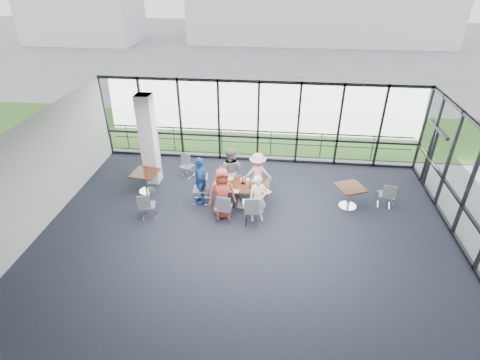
# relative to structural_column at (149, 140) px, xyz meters

# --- Properties ---
(floor) EXTENTS (12.00, 10.00, 0.02)m
(floor) POSITION_rel_structural_column_xyz_m (3.60, -3.00, -1.61)
(floor) COLOR black
(floor) RESTS_ON ground
(ceiling) EXTENTS (12.00, 10.00, 0.04)m
(ceiling) POSITION_rel_structural_column_xyz_m (3.60, -3.00, 1.60)
(ceiling) COLOR white
(ceiling) RESTS_ON ground
(wall_left) EXTENTS (0.10, 10.00, 3.20)m
(wall_left) POSITION_rel_structural_column_xyz_m (-2.40, -3.00, 0.00)
(wall_left) COLOR silver
(wall_left) RESTS_ON ground
(curtain_wall_back) EXTENTS (12.00, 0.10, 3.20)m
(curtain_wall_back) POSITION_rel_structural_column_xyz_m (3.60, 2.00, 0.00)
(curtain_wall_back) COLOR white
(curtain_wall_back) RESTS_ON ground
(exit_door) EXTENTS (0.12, 1.60, 2.10)m
(exit_door) POSITION_rel_structural_column_xyz_m (9.60, 0.75, -0.55)
(exit_door) COLOR black
(exit_door) RESTS_ON ground
(structural_column) EXTENTS (0.50, 0.50, 3.20)m
(structural_column) POSITION_rel_structural_column_xyz_m (0.00, 0.00, 0.00)
(structural_column) COLOR white
(structural_column) RESTS_ON ground
(apron) EXTENTS (80.00, 70.00, 0.02)m
(apron) POSITION_rel_structural_column_xyz_m (3.60, 7.00, -1.62)
(apron) COLOR slate
(apron) RESTS_ON ground
(grass_strip) EXTENTS (80.00, 5.00, 0.01)m
(grass_strip) POSITION_rel_structural_column_xyz_m (3.60, 5.00, -1.59)
(grass_strip) COLOR #2F5F1C
(grass_strip) RESTS_ON ground
(hangar_main) EXTENTS (24.00, 10.00, 6.00)m
(hangar_main) POSITION_rel_structural_column_xyz_m (7.60, 29.00, 1.40)
(hangar_main) COLOR silver
(hangar_main) RESTS_ON ground
(hangar_aux) EXTENTS (10.00, 6.00, 4.00)m
(hangar_aux) POSITION_rel_structural_column_xyz_m (-14.40, 25.00, 0.40)
(hangar_aux) COLOR silver
(hangar_aux) RESTS_ON ground
(guard_rail) EXTENTS (12.00, 0.06, 0.06)m
(guard_rail) POSITION_rel_structural_column_xyz_m (3.60, 2.60, -1.10)
(guard_rail) COLOR #2D2D33
(guard_rail) RESTS_ON ground
(main_table) EXTENTS (1.79, 0.99, 0.75)m
(main_table) POSITION_rel_structural_column_xyz_m (3.29, -1.17, -0.99)
(main_table) COLOR #3C2112
(main_table) RESTS_ON ground
(side_table_left) EXTENTS (0.91, 0.91, 0.75)m
(side_table_left) POSITION_rel_structural_column_xyz_m (-0.01, -0.73, -0.97)
(side_table_left) COLOR #3C2112
(side_table_left) RESTS_ON ground
(side_table_right) EXTENTS (1.04, 1.04, 0.75)m
(side_table_right) POSITION_rel_structural_column_xyz_m (6.74, -0.92, -0.98)
(side_table_right) COLOR #3C2112
(side_table_right) RESTS_ON ground
(diner_near_left) EXTENTS (0.92, 0.71, 1.66)m
(diner_near_left) POSITION_rel_structural_column_xyz_m (2.79, -1.87, -0.77)
(diner_near_left) COLOR #C34131
(diner_near_left) RESTS_ON ground
(diner_near_right) EXTENTS (0.64, 0.53, 1.52)m
(diner_near_right) POSITION_rel_structural_column_xyz_m (3.88, -1.95, -0.84)
(diner_near_right) COLOR white
(diner_near_right) RESTS_ON ground
(diner_far_left) EXTENTS (0.90, 0.66, 1.67)m
(diner_far_left) POSITION_rel_structural_column_xyz_m (2.85, -0.45, -0.76)
(diner_far_left) COLOR gray
(diner_far_left) RESTS_ON ground
(diner_far_right) EXTENTS (1.05, 0.66, 1.52)m
(diner_far_right) POSITION_rel_structural_column_xyz_m (3.76, -0.47, -0.84)
(diner_far_right) COLOR #F9A3BD
(diner_far_right) RESTS_ON ground
(diner_end) EXTENTS (0.67, 1.04, 1.67)m
(diner_end) POSITION_rel_structural_column_xyz_m (1.99, -1.20, -0.77)
(diner_end) COLOR #2552A9
(diner_end) RESTS_ON ground
(chair_main_nl) EXTENTS (0.52, 0.52, 0.93)m
(chair_main_nl) POSITION_rel_structural_column_xyz_m (2.85, -2.07, -1.14)
(chair_main_nl) COLOR slate
(chair_main_nl) RESTS_ON ground
(chair_main_nr) EXTENTS (0.51, 0.51, 0.97)m
(chair_main_nr) POSITION_rel_structural_column_xyz_m (3.75, -2.12, -1.12)
(chair_main_nr) COLOR slate
(chair_main_nr) RESTS_ON ground
(chair_main_fl) EXTENTS (0.51, 0.51, 0.91)m
(chair_main_fl) POSITION_rel_structural_column_xyz_m (2.93, -0.28, -1.14)
(chair_main_fl) COLOR slate
(chair_main_fl) RESTS_ON ground
(chair_main_fr) EXTENTS (0.41, 0.41, 0.82)m
(chair_main_fr) POSITION_rel_structural_column_xyz_m (3.74, -0.23, -1.19)
(chair_main_fr) COLOR slate
(chair_main_fr) RESTS_ON ground
(chair_main_end) EXTENTS (0.53, 0.53, 0.99)m
(chair_main_end) POSITION_rel_structural_column_xyz_m (1.98, -1.17, -1.11)
(chair_main_end) COLOR slate
(chair_main_end) RESTS_ON ground
(chair_spare_la) EXTENTS (0.51, 0.51, 0.86)m
(chair_spare_la) POSITION_rel_structural_column_xyz_m (0.53, -2.16, -1.17)
(chair_spare_la) COLOR slate
(chair_spare_la) RESTS_ON ground
(chair_spare_lb) EXTENTS (0.53, 0.53, 0.84)m
(chair_spare_lb) POSITION_rel_structural_column_xyz_m (1.13, 0.45, -1.18)
(chair_spare_lb) COLOR slate
(chair_spare_lb) RESTS_ON ground
(chair_spare_r) EXTENTS (0.48, 0.48, 0.83)m
(chair_spare_r) POSITION_rel_structural_column_xyz_m (7.91, -0.73, -1.18)
(chair_spare_r) COLOR slate
(chair_spare_r) RESTS_ON ground
(plate_nl) EXTENTS (0.25, 0.25, 0.01)m
(plate_nl) POSITION_rel_structural_column_xyz_m (2.84, -1.44, -0.84)
(plate_nl) COLOR white
(plate_nl) RESTS_ON main_table
(plate_nr) EXTENTS (0.28, 0.28, 0.01)m
(plate_nr) POSITION_rel_structural_column_xyz_m (3.80, -1.51, -0.84)
(plate_nr) COLOR white
(plate_nr) RESTS_ON main_table
(plate_fl) EXTENTS (0.24, 0.24, 0.01)m
(plate_fl) POSITION_rel_structural_column_xyz_m (2.88, -0.83, -0.84)
(plate_fl) COLOR white
(plate_fl) RESTS_ON main_table
(plate_fr) EXTENTS (0.24, 0.24, 0.01)m
(plate_fr) POSITION_rel_structural_column_xyz_m (3.73, -0.88, -0.84)
(plate_fr) COLOR white
(plate_fr) RESTS_ON main_table
(plate_end) EXTENTS (0.27, 0.27, 0.01)m
(plate_end) POSITION_rel_structural_column_xyz_m (2.55, -1.21, -0.84)
(plate_end) COLOR white
(plate_end) RESTS_ON main_table
(tumbler_a) EXTENTS (0.07, 0.07, 0.15)m
(tumbler_a) POSITION_rel_structural_column_xyz_m (3.01, -1.37, -0.78)
(tumbler_a) COLOR white
(tumbler_a) RESTS_ON main_table
(tumbler_b) EXTENTS (0.07, 0.07, 0.14)m
(tumbler_b) POSITION_rel_structural_column_xyz_m (3.58, -1.33, -0.78)
(tumbler_b) COLOR white
(tumbler_b) RESTS_ON main_table
(tumbler_c) EXTENTS (0.07, 0.07, 0.15)m
(tumbler_c) POSITION_rel_structural_column_xyz_m (3.32, -0.90, -0.78)
(tumbler_c) COLOR white
(tumbler_c) RESTS_ON main_table
(tumbler_d) EXTENTS (0.07, 0.07, 0.14)m
(tumbler_d) POSITION_rel_structural_column_xyz_m (2.66, -1.30, -0.78)
(tumbler_d) COLOR white
(tumbler_d) RESTS_ON main_table
(menu_a) EXTENTS (0.30, 0.24, 0.00)m
(menu_a) POSITION_rel_structural_column_xyz_m (3.13, -1.57, -0.85)
(menu_a) COLOR beige
(menu_a) RESTS_ON main_table
(menu_b) EXTENTS (0.38, 0.37, 0.00)m
(menu_b) POSITION_rel_structural_column_xyz_m (4.10, -1.47, -0.85)
(menu_b) COLOR beige
(menu_b) RESTS_ON main_table
(menu_c) EXTENTS (0.37, 0.31, 0.00)m
(menu_c) POSITION_rel_structural_column_xyz_m (3.39, -0.84, -0.85)
(menu_c) COLOR beige
(menu_c) RESTS_ON main_table
(condiment_caddy) EXTENTS (0.10, 0.07, 0.04)m
(condiment_caddy) POSITION_rel_structural_column_xyz_m (3.33, -1.10, -0.83)
(condiment_caddy) COLOR black
(condiment_caddy) RESTS_ON main_table
(ketchup_bottle) EXTENTS (0.06, 0.06, 0.18)m
(ketchup_bottle) POSITION_rel_structural_column_xyz_m (3.33, -1.09, -0.76)
(ketchup_bottle) COLOR #AB0300
(ketchup_bottle) RESTS_ON main_table
(green_bottle) EXTENTS (0.05, 0.05, 0.20)m
(green_bottle) POSITION_rel_structural_column_xyz_m (3.41, -1.09, -0.75)
(green_bottle) COLOR #1F7F28
(green_bottle) RESTS_ON main_table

